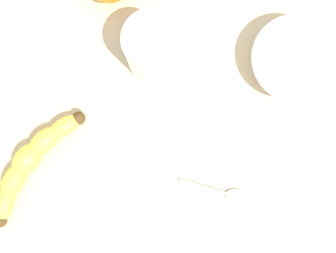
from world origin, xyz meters
TOP-DOWN VIEW (x-y plane):
  - wooden_tabletop at (0.00, 0.00)cm, footprint 120.00×120.00cm
  - banana at (10.88, -10.42)cm, footprint 21.31×8.80cm
  - smoothie_glass at (-12.38, 0.86)cm, footprint 9.05×9.05cm
  - ceramic_bowl at (-19.52, 21.83)cm, footprint 14.21×14.21cm
  - teaspoon at (3.87, 20.85)cm, footprint 2.74×11.29cm

SIDE VIEW (x-z plane):
  - wooden_tabletop at x=0.00cm, z-range 0.00..3.00cm
  - teaspoon at x=3.87cm, z-range 3.00..3.80cm
  - banana at x=10.88cm, z-range 3.00..6.92cm
  - ceramic_bowl at x=-19.52cm, z-range 3.47..8.30cm
  - smoothie_glass at x=-12.38cm, z-range 2.67..12.55cm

